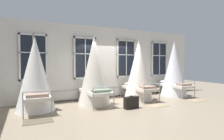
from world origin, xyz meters
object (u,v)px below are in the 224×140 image
object	(u,v)px
cot_fourth	(174,69)
cot_first	(35,75)
suitcase_dark	(131,102)
cot_second	(94,71)
cot_third	(139,71)

from	to	relation	value
cot_fourth	cot_first	bearing A→B (deg)	91.32
cot_first	suitcase_dark	bearing A→B (deg)	-112.78
cot_second	cot_fourth	xyz separation A→B (m)	(4.35, 0.06, 0.01)
cot_third	suitcase_dark	distance (m)	2.06
cot_first	cot_third	bearing A→B (deg)	-90.74
cot_first	suitcase_dark	distance (m)	3.54
cot_third	suitcase_dark	bearing A→B (deg)	135.70
cot_first	cot_fourth	size ratio (longest dim) A/B	0.93
cot_second	cot_fourth	size ratio (longest dim) A/B	1.00
cot_third	suitcase_dark	xyz separation A→B (m)	(-1.19, -1.27, -1.10)
suitcase_dark	cot_second	bearing A→B (deg)	123.86
cot_third	cot_first	bearing A→B (deg)	88.84
cot_first	cot_third	distance (m)	4.33
cot_third	cot_fourth	world-z (taller)	cot_fourth
cot_third	cot_fourth	xyz separation A→B (m)	(2.19, 0.03, 0.03)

